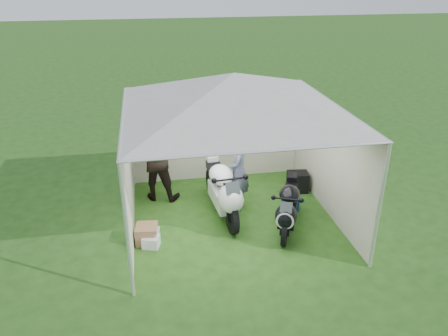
{
  "coord_description": "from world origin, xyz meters",
  "views": [
    {
      "loc": [
        -1.57,
        -7.58,
        4.68
      ],
      "look_at": [
        -0.12,
        0.35,
        0.99
      ],
      "focal_mm": 35.0,
      "sensor_mm": 36.0,
      "label": 1
    }
  ],
  "objects_px": {
    "crate_0": "(148,236)",
    "person_dark_jacket": "(156,157)",
    "paddock_stand": "(291,203)",
    "crate_2": "(151,242)",
    "motorcycle_white": "(223,190)",
    "motorcycle_black": "(288,207)",
    "canopy_tent": "(234,96)",
    "equipment_box": "(298,182)",
    "crate_1": "(147,234)",
    "person_blue_jacket": "(239,171)"
  },
  "relations": [
    {
      "from": "person_dark_jacket",
      "to": "crate_1",
      "type": "bearing_deg",
      "value": 98.1
    },
    {
      "from": "person_blue_jacket",
      "to": "crate_2",
      "type": "xyz_separation_m",
      "value": [
        -1.89,
        -1.13,
        -0.76
      ]
    },
    {
      "from": "motorcycle_black",
      "to": "equipment_box",
      "type": "height_order",
      "value": "motorcycle_black"
    },
    {
      "from": "motorcycle_white",
      "to": "equipment_box",
      "type": "bearing_deg",
      "value": 17.8
    },
    {
      "from": "person_dark_jacket",
      "to": "motorcycle_white",
      "type": "bearing_deg",
      "value": 158.06
    },
    {
      "from": "motorcycle_black",
      "to": "person_blue_jacket",
      "type": "height_order",
      "value": "person_blue_jacket"
    },
    {
      "from": "motorcycle_white",
      "to": "paddock_stand",
      "type": "bearing_deg",
      "value": -4.36
    },
    {
      "from": "equipment_box",
      "to": "crate_0",
      "type": "bearing_deg",
      "value": -156.46
    },
    {
      "from": "motorcycle_black",
      "to": "motorcycle_white",
      "type": "bearing_deg",
      "value": 170.2
    },
    {
      "from": "canopy_tent",
      "to": "crate_1",
      "type": "relative_size",
      "value": 14.47
    },
    {
      "from": "motorcycle_white",
      "to": "person_blue_jacket",
      "type": "bearing_deg",
      "value": 30.02
    },
    {
      "from": "paddock_stand",
      "to": "crate_0",
      "type": "xyz_separation_m",
      "value": [
        -3.03,
        -0.73,
        -0.01
      ]
    },
    {
      "from": "equipment_box",
      "to": "crate_1",
      "type": "height_order",
      "value": "equipment_box"
    },
    {
      "from": "motorcycle_black",
      "to": "person_dark_jacket",
      "type": "bearing_deg",
      "value": 166.57
    },
    {
      "from": "person_blue_jacket",
      "to": "equipment_box",
      "type": "height_order",
      "value": "person_blue_jacket"
    },
    {
      "from": "motorcycle_white",
      "to": "motorcycle_black",
      "type": "distance_m",
      "value": 1.36
    },
    {
      "from": "person_blue_jacket",
      "to": "canopy_tent",
      "type": "bearing_deg",
      "value": -8.63
    },
    {
      "from": "motorcycle_white",
      "to": "person_blue_jacket",
      "type": "distance_m",
      "value": 0.53
    },
    {
      "from": "canopy_tent",
      "to": "equipment_box",
      "type": "distance_m",
      "value": 3.03
    },
    {
      "from": "canopy_tent",
      "to": "motorcycle_black",
      "type": "relative_size",
      "value": 3.31
    },
    {
      "from": "motorcycle_black",
      "to": "crate_1",
      "type": "xyz_separation_m",
      "value": [
        -2.71,
        0.04,
        -0.32
      ]
    },
    {
      "from": "motorcycle_white",
      "to": "crate_0",
      "type": "distance_m",
      "value": 1.78
    },
    {
      "from": "crate_1",
      "to": "motorcycle_white",
      "type": "bearing_deg",
      "value": 23.91
    },
    {
      "from": "motorcycle_black",
      "to": "person_blue_jacket",
      "type": "xyz_separation_m",
      "value": [
        -0.76,
        1.01,
        0.37
      ]
    },
    {
      "from": "person_dark_jacket",
      "to": "crate_2",
      "type": "relative_size",
      "value": 6.68
    },
    {
      "from": "motorcycle_black",
      "to": "crate_2",
      "type": "height_order",
      "value": "motorcycle_black"
    },
    {
      "from": "paddock_stand",
      "to": "crate_2",
      "type": "bearing_deg",
      "value": -163.48
    },
    {
      "from": "motorcycle_black",
      "to": "paddock_stand",
      "type": "distance_m",
      "value": 0.9
    },
    {
      "from": "crate_1",
      "to": "canopy_tent",
      "type": "bearing_deg",
      "value": 18.48
    },
    {
      "from": "canopy_tent",
      "to": "equipment_box",
      "type": "relative_size",
      "value": 12.38
    },
    {
      "from": "motorcycle_white",
      "to": "crate_0",
      "type": "xyz_separation_m",
      "value": [
        -1.56,
        -0.71,
        -0.47
      ]
    },
    {
      "from": "crate_1",
      "to": "crate_0",
      "type": "bearing_deg",
      "value": -55.95
    },
    {
      "from": "canopy_tent",
      "to": "person_blue_jacket",
      "type": "distance_m",
      "value": 1.76
    },
    {
      "from": "canopy_tent",
      "to": "motorcycle_white",
      "type": "distance_m",
      "value": 1.98
    },
    {
      "from": "crate_0",
      "to": "crate_2",
      "type": "height_order",
      "value": "crate_0"
    },
    {
      "from": "paddock_stand",
      "to": "crate_2",
      "type": "relative_size",
      "value": 1.26
    },
    {
      "from": "paddock_stand",
      "to": "crate_0",
      "type": "height_order",
      "value": "paddock_stand"
    },
    {
      "from": "paddock_stand",
      "to": "crate_2",
      "type": "height_order",
      "value": "paddock_stand"
    },
    {
      "from": "motorcycle_white",
      "to": "person_dark_jacket",
      "type": "height_order",
      "value": "person_dark_jacket"
    },
    {
      "from": "crate_0",
      "to": "paddock_stand",
      "type": "bearing_deg",
      "value": 13.5
    },
    {
      "from": "person_dark_jacket",
      "to": "crate_0",
      "type": "distance_m",
      "value": 1.98
    },
    {
      "from": "motorcycle_white",
      "to": "crate_1",
      "type": "xyz_separation_m",
      "value": [
        -1.57,
        -0.7,
        -0.43
      ]
    },
    {
      "from": "paddock_stand",
      "to": "crate_0",
      "type": "distance_m",
      "value": 3.11
    },
    {
      "from": "crate_0",
      "to": "person_dark_jacket",
      "type": "bearing_deg",
      "value": 80.65
    },
    {
      "from": "crate_2",
      "to": "person_dark_jacket",
      "type": "bearing_deg",
      "value": 83.02
    },
    {
      "from": "motorcycle_white",
      "to": "person_blue_jacket",
      "type": "xyz_separation_m",
      "value": [
        0.38,
        0.26,
        0.27
      ]
    },
    {
      "from": "motorcycle_white",
      "to": "equipment_box",
      "type": "xyz_separation_m",
      "value": [
        1.88,
        0.79,
        -0.37
      ]
    },
    {
      "from": "equipment_box",
      "to": "crate_0",
      "type": "height_order",
      "value": "equipment_box"
    },
    {
      "from": "canopy_tent",
      "to": "motorcycle_white",
      "type": "xyz_separation_m",
      "value": [
        -0.18,
        0.11,
        -1.97
      ]
    },
    {
      "from": "canopy_tent",
      "to": "crate_2",
      "type": "height_order",
      "value": "canopy_tent"
    }
  ]
}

